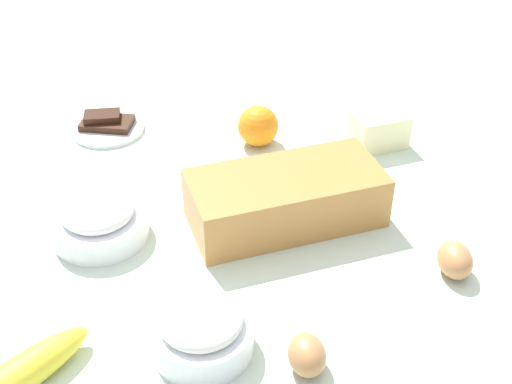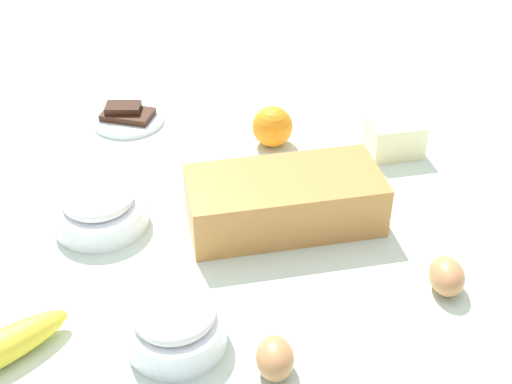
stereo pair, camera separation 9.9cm
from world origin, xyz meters
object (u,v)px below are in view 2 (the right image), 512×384
object	(u,v)px
sugar_bowl	(99,208)
egg_beside_bowl	(275,358)
chocolate_plate	(128,117)
orange_fruit	(272,127)
loaf_pan	(284,199)
egg_near_butter	(447,276)
flour_bowl	(175,324)
butter_block	(395,138)

from	to	relation	value
sugar_bowl	egg_beside_bowl	bearing A→B (deg)	134.63
egg_beside_bowl	chocolate_plate	world-z (taller)	egg_beside_bowl
sugar_bowl	orange_fruit	bearing A→B (deg)	-136.71
loaf_pan	orange_fruit	size ratio (longest dim) A/B	4.27
chocolate_plate	sugar_bowl	bearing A→B (deg)	93.62
sugar_bowl	orange_fruit	size ratio (longest dim) A/B	1.97
egg_beside_bowl	loaf_pan	bearing A→B (deg)	-91.91
egg_near_butter	egg_beside_bowl	distance (m)	0.26
orange_fruit	egg_beside_bowl	world-z (taller)	orange_fruit
chocolate_plate	orange_fruit	bearing A→B (deg)	165.86
loaf_pan	orange_fruit	distance (m)	0.22
flour_bowl	butter_block	distance (m)	0.54
sugar_bowl	chocolate_plate	distance (m)	0.30
orange_fruit	egg_beside_bowl	distance (m)	0.50
orange_fruit	chocolate_plate	distance (m)	0.28
orange_fruit	egg_near_butter	size ratio (longest dim) A/B	1.14
loaf_pan	orange_fruit	world-z (taller)	loaf_pan
butter_block	chocolate_plate	bearing A→B (deg)	-10.57
butter_block	chocolate_plate	world-z (taller)	butter_block
loaf_pan	egg_near_butter	distance (m)	0.25
flour_bowl	butter_block	bearing A→B (deg)	-125.69
sugar_bowl	egg_near_butter	distance (m)	0.50
butter_block	chocolate_plate	size ratio (longest dim) A/B	0.69
flour_bowl	egg_beside_bowl	bearing A→B (deg)	161.84
loaf_pan	flour_bowl	xyz separation A→B (m)	(0.13, 0.24, -0.01)
flour_bowl	egg_near_butter	distance (m)	0.36
loaf_pan	egg_beside_bowl	size ratio (longest dim) A/B	5.30
chocolate_plate	loaf_pan	bearing A→B (deg)	135.15
loaf_pan	butter_block	bearing A→B (deg)	-146.88
egg_beside_bowl	butter_block	bearing A→B (deg)	-112.37
loaf_pan	butter_block	world-z (taller)	loaf_pan
sugar_bowl	butter_block	xyz separation A→B (m)	(-0.46, -0.21, 0.00)
sugar_bowl	butter_block	distance (m)	0.50
egg_near_butter	chocolate_plate	distance (m)	0.66
sugar_bowl	egg_near_butter	size ratio (longest dim) A/B	2.24
butter_block	sugar_bowl	bearing A→B (deg)	25.00
sugar_bowl	egg_beside_bowl	world-z (taller)	sugar_bowl
loaf_pan	egg_beside_bowl	world-z (taller)	loaf_pan
butter_block	egg_beside_bowl	size ratio (longest dim) A/B	1.57
sugar_bowl	butter_block	size ratio (longest dim) A/B	1.55
butter_block	egg_near_butter	xyz separation A→B (m)	(-0.02, 0.33, -0.01)
flour_bowl	egg_near_butter	xyz separation A→B (m)	(-0.34, -0.11, -0.01)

